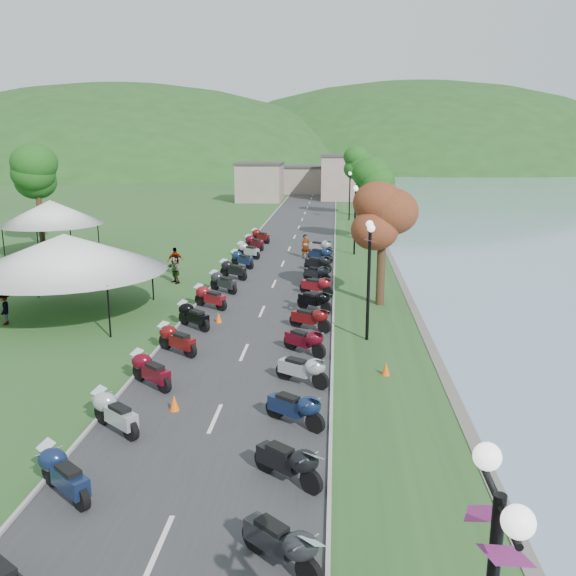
{
  "coord_description": "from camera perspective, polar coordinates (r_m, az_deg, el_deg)",
  "views": [
    {
      "loc": [
        3.58,
        -6.96,
        8.34
      ],
      "look_at": [
        1.32,
        21.79,
        1.3
      ],
      "focal_mm": 38.0,
      "sensor_mm": 36.0,
      "label": 1
    }
  ],
  "objects": [
    {
      "name": "tree_lakeside",
      "position": [
        31.26,
        8.79,
        4.77
      ],
      "size": [
        2.57,
        2.57,
        7.13
      ],
      "primitive_type": null,
      "color": "#22621B",
      "rests_on": "ground"
    },
    {
      "name": "pedestrian_b",
      "position": [
        37.37,
        -15.01,
        0.35
      ],
      "size": [
        0.92,
        0.55,
        1.82
      ],
      "primitive_type": "imported",
      "rotation": [
        0.0,
        0.0,
        3.21
      ],
      "color": "slate",
      "rests_on": "ground"
    },
    {
      "name": "far_building",
      "position": [
        92.31,
        1.03,
        10.09
      ],
      "size": [
        18.0,
        16.0,
        5.0
      ],
      "primitive_type": "cube",
      "color": "gray",
      "rests_on": "ground"
    },
    {
      "name": "pedestrian_c",
      "position": [
        31.16,
        -24.9,
        -3.12
      ],
      "size": [
        0.72,
        1.08,
        1.55
      ],
      "primitive_type": "imported",
      "rotation": [
        0.0,
        0.0,
        5.05
      ],
      "color": "slate",
      "rests_on": "ground"
    },
    {
      "name": "vendor_tent_main",
      "position": [
        31.15,
        -19.95,
        1.14
      ],
      "size": [
        6.37,
        6.37,
        4.0
      ],
      "primitive_type": null,
      "color": "white",
      "rests_on": "ground"
    },
    {
      "name": "moto_row_left",
      "position": [
        27.86,
        -8.67,
        -2.68
      ],
      "size": [
        2.6,
        49.58,
        1.1
      ],
      "primitive_type": null,
      "color": "#331411",
      "rests_on": "ground"
    },
    {
      "name": "road",
      "position": [
        47.83,
        0.13,
        3.69
      ],
      "size": [
        7.0,
        120.0,
        0.02
      ],
      "primitive_type": "cube",
      "color": "#343437",
      "rests_on": "ground"
    },
    {
      "name": "moto_row_right",
      "position": [
        27.31,
        2.06,
        -2.86
      ],
      "size": [
        2.6,
        40.05,
        1.1
      ],
      "primitive_type": null,
      "color": "#331411",
      "rests_on": "ground"
    },
    {
      "name": "vendor_tent_side",
      "position": [
        48.91,
        -21.2,
        5.35
      ],
      "size": [
        5.0,
        5.0,
        4.0
      ],
      "primitive_type": null,
      "color": "white",
      "rests_on": "ground"
    },
    {
      "name": "hills_backdrop",
      "position": [
        207.16,
        3.56,
        11.38
      ],
      "size": [
        360.0,
        120.0,
        76.0
      ],
      "primitive_type": null,
      "color": "#285621",
      "rests_on": "ground"
    },
    {
      "name": "pedestrian_a",
      "position": [
        37.09,
        -18.02,
        0.04
      ],
      "size": [
        0.66,
        0.73,
        1.64
      ],
      "primitive_type": "imported",
      "rotation": [
        0.0,
        0.0,
        1.11
      ],
      "color": "slate",
      "rests_on": "ground"
    },
    {
      "name": "traffic_cone_near",
      "position": [
        19.85,
        -10.59,
        -10.54
      ],
      "size": [
        0.34,
        0.34,
        0.52
      ],
      "primitive_type": "cone",
      "color": "#F2590C",
      "rests_on": "ground"
    }
  ]
}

